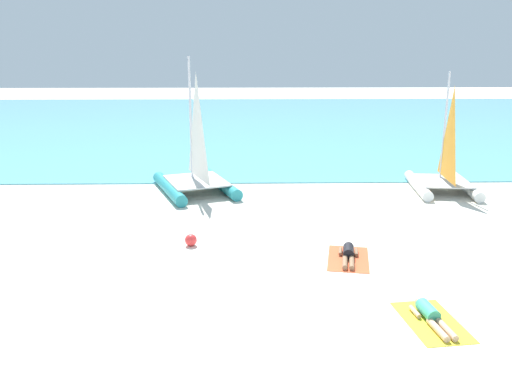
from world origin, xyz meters
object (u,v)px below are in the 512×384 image
towel_left (348,259)px  beach_ball (191,240)px  sailboat_teal (196,173)px  sailboat_white (443,174)px  sunbather_left (348,254)px  towel_right (432,322)px  sunbather_right (431,315)px

towel_left → beach_ball: beach_ball is taller
sailboat_teal → towel_left: size_ratio=2.82×
sailboat_white → beach_ball: sailboat_white is taller
sailboat_white → sunbather_left: bearing=-120.7°
towel_left → beach_ball: bearing=165.9°
sailboat_teal → towel_right: bearing=-81.6°
sailboat_white → towel_left: (-5.19, -7.10, -0.70)m
towel_left → sunbather_right: (1.10, -3.44, 0.13)m
sailboat_white → sailboat_teal: bearing=-174.6°
sailboat_white → towel_left: 8.83m
sunbather_right → beach_ball: size_ratio=4.40×
sailboat_teal → sunbather_left: 8.60m
sunbather_right → beach_ball: 7.16m
towel_left → sunbather_left: bearing=79.1°
sunbather_right → towel_right: bearing=-90.0°
sailboat_teal → towel_right: (5.92, -10.67, -0.79)m
sailboat_teal → sailboat_white: sailboat_teal is taller
sailboat_teal → sunbather_left: size_ratio=3.42×
towel_right → sailboat_teal: bearing=119.0°
sunbather_left → sunbather_right: same height
towel_left → sunbather_right: bearing=-72.3°
beach_ball → sunbather_right: bearing=-39.5°
beach_ball → sailboat_teal: bearing=93.6°
sunbather_left → sunbather_right: size_ratio=1.00×
towel_right → sunbather_right: sunbather_right is taller
sailboat_teal → towel_left: 8.66m
sailboat_teal → sunbather_right: bearing=-81.5°
towel_left → sunbather_right: size_ratio=1.21×
sailboat_teal → beach_ball: sailboat_teal is taller
sailboat_white → towel_right: sailboat_white is taller
towel_right → sunbather_right: (-0.01, 0.07, 0.13)m
towel_right → towel_left: bearing=107.5°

